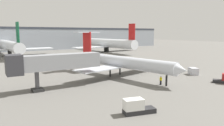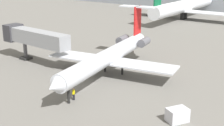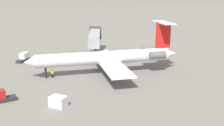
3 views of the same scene
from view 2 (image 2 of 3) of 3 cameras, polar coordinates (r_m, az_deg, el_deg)
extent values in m
cube|color=#66635E|center=(46.29, -4.46, -4.57)|extent=(400.00, 400.00, 0.10)
cylinder|color=silver|center=(49.50, -0.72, 1.16)|extent=(7.77, 26.81, 2.57)
cone|color=silver|center=(38.07, -10.49, -4.25)|extent=(2.82, 2.64, 2.44)
cone|color=silver|center=(62.19, 5.28, 4.47)|extent=(2.65, 2.98, 2.18)
cube|color=silver|center=(48.44, 5.98, -0.52)|extent=(10.79, 6.30, 0.24)
cube|color=silver|center=(53.39, -5.82, 1.19)|extent=(10.79, 6.30, 0.24)
cylinder|color=#595960|center=(57.79, 5.91, 3.86)|extent=(2.10, 3.43, 1.50)
cylinder|color=#595960|center=(59.40, 1.96, 4.32)|extent=(2.10, 3.43, 1.50)
cube|color=red|center=(59.68, 4.72, 7.82)|extent=(0.86, 3.19, 5.36)
cube|color=silver|center=(59.30, 4.79, 10.28)|extent=(7.14, 3.69, 0.20)
cylinder|color=black|center=(41.05, -7.99, -6.00)|extent=(0.36, 0.36, 2.09)
cylinder|color=black|center=(51.26, 1.90, -1.00)|extent=(0.36, 0.36, 2.09)
cylinder|color=black|center=(52.59, -1.28, -0.51)|extent=(0.36, 0.36, 2.09)
cube|color=gray|center=(58.09, -13.67, 4.57)|extent=(15.13, 2.91, 2.60)
cube|color=#333338|center=(63.80, -17.65, 5.36)|extent=(2.47, 3.25, 3.20)
cylinder|color=#4C4C51|center=(61.76, -15.63, 2.25)|extent=(0.70, 0.70, 3.50)
cube|color=#262626|center=(62.16, -15.52, 0.92)|extent=(1.80, 1.80, 0.50)
cube|color=black|center=(42.20, -7.03, -6.20)|extent=(0.37, 0.40, 0.85)
cube|color=yellow|center=(41.92, -7.07, -5.29)|extent=(0.43, 0.48, 0.60)
sphere|color=tan|center=(41.76, -7.09, -4.76)|extent=(0.24, 0.24, 0.24)
cube|color=silver|center=(37.04, 11.92, -9.33)|extent=(2.61, 2.91, 1.62)
cylinder|color=silver|center=(107.89, 13.16, 10.17)|extent=(5.20, 42.52, 4.05)
cube|color=silver|center=(108.10, 13.10, 9.32)|extent=(35.79, 6.97, 0.30)
cube|color=black|center=(108.32, 13.04, 8.48)|extent=(1.20, 2.80, 2.40)
camera|label=1|loc=(56.95, -52.46, 3.10)|focal=33.94mm
camera|label=3|loc=(43.72, 72.55, 4.96)|focal=45.27mm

